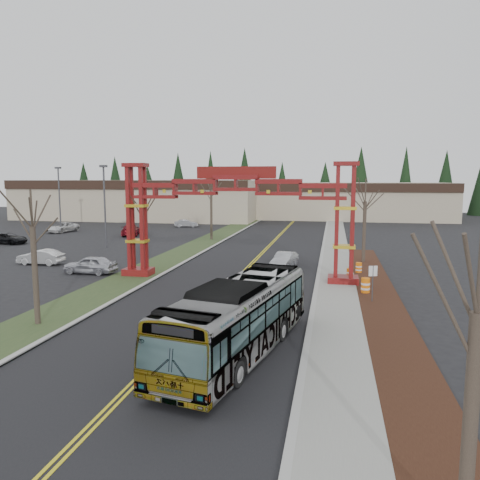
% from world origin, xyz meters
% --- Properties ---
extents(ground, '(200.00, 200.00, 0.00)m').
position_xyz_m(ground, '(0.00, 0.00, 0.00)').
color(ground, black).
rests_on(ground, ground).
extents(road, '(12.00, 110.00, 0.02)m').
position_xyz_m(road, '(0.00, 25.00, 0.01)').
color(road, black).
rests_on(road, ground).
extents(lane_line_left, '(0.12, 100.00, 0.01)m').
position_xyz_m(lane_line_left, '(-0.12, 25.00, 0.03)').
color(lane_line_left, yellow).
rests_on(lane_line_left, road).
extents(lane_line_right, '(0.12, 100.00, 0.01)m').
position_xyz_m(lane_line_right, '(0.12, 25.00, 0.03)').
color(lane_line_right, yellow).
rests_on(lane_line_right, road).
extents(curb_right, '(0.30, 110.00, 0.15)m').
position_xyz_m(curb_right, '(6.15, 25.00, 0.07)').
color(curb_right, '#AFAFA9').
rests_on(curb_right, ground).
extents(sidewalk_right, '(2.60, 110.00, 0.14)m').
position_xyz_m(sidewalk_right, '(7.60, 25.00, 0.08)').
color(sidewalk_right, gray).
rests_on(sidewalk_right, ground).
extents(landscape_strip, '(2.60, 50.00, 0.12)m').
position_xyz_m(landscape_strip, '(10.20, 10.00, 0.06)').
color(landscape_strip, black).
rests_on(landscape_strip, ground).
extents(grass_median, '(4.00, 110.00, 0.08)m').
position_xyz_m(grass_median, '(-8.00, 25.00, 0.04)').
color(grass_median, '#2C4321').
rests_on(grass_median, ground).
extents(curb_left, '(0.30, 110.00, 0.15)m').
position_xyz_m(curb_left, '(-6.15, 25.00, 0.07)').
color(curb_left, '#AFAFA9').
rests_on(curb_left, ground).
extents(gateway_arch, '(18.20, 1.60, 8.90)m').
position_xyz_m(gateway_arch, '(0.00, 18.00, 5.98)').
color(gateway_arch, maroon).
rests_on(gateway_arch, ground).
extents(retail_building_west, '(46.00, 22.30, 7.50)m').
position_xyz_m(retail_building_west, '(-30.00, 71.96, 3.76)').
color(retail_building_west, '#BBAF8F').
rests_on(retail_building_west, ground).
extents(retail_building_east, '(38.00, 20.30, 7.00)m').
position_xyz_m(retail_building_east, '(10.00, 79.95, 3.51)').
color(retail_building_east, '#BBAF8F').
rests_on(retail_building_east, ground).
extents(conifer_treeline, '(116.10, 5.60, 13.00)m').
position_xyz_m(conifer_treeline, '(0.25, 92.00, 6.49)').
color(conifer_treeline, black).
rests_on(conifer_treeline, ground).
extents(transit_bus, '(5.00, 12.08, 3.28)m').
position_xyz_m(transit_bus, '(3.26, 2.98, 1.64)').
color(transit_bus, '#B1B4B9').
rests_on(transit_bus, ground).
extents(silver_sedan, '(2.18, 4.34, 1.37)m').
position_xyz_m(silver_sedan, '(3.13, 23.47, 0.68)').
color(silver_sedan, '#A5A8AD').
rests_on(silver_sedan, ground).
extents(parked_car_near_a, '(4.38, 1.88, 1.48)m').
position_xyz_m(parked_car_near_a, '(-12.17, 18.00, 0.74)').
color(parked_car_near_a, silver).
rests_on(parked_car_near_a, ground).
extents(parked_car_near_b, '(4.15, 1.45, 1.37)m').
position_xyz_m(parked_car_near_b, '(-18.65, 20.87, 0.68)').
color(parked_car_near_b, white).
rests_on(parked_car_near_b, ground).
extents(parked_car_near_c, '(4.77, 2.48, 1.28)m').
position_xyz_m(parked_car_near_c, '(-30.87, 32.42, 0.64)').
color(parked_car_near_c, black).
rests_on(parked_car_near_c, ground).
extents(parked_car_mid_a, '(3.71, 5.72, 1.54)m').
position_xyz_m(parked_car_mid_a, '(-20.08, 43.16, 0.77)').
color(parked_car_mid_a, maroon).
rests_on(parked_car_mid_a, ground).
extents(parked_car_far_a, '(3.99, 2.25, 1.24)m').
position_xyz_m(parked_car_far_a, '(-16.09, 55.55, 0.62)').
color(parked_car_far_a, '#989A9F').
rests_on(parked_car_far_a, ground).
extents(parked_car_far_b, '(3.18, 5.37, 1.40)m').
position_xyz_m(parked_car_far_b, '(-31.50, 44.98, 0.70)').
color(parked_car_far_b, silver).
rests_on(parked_car_far_b, ground).
extents(bare_tree_median_near, '(2.92, 2.92, 7.14)m').
position_xyz_m(bare_tree_median_near, '(-8.00, 4.95, 5.18)').
color(bare_tree_median_near, '#382D26').
rests_on(bare_tree_median_near, ground).
extents(bare_tree_median_mid, '(3.02, 3.02, 7.37)m').
position_xyz_m(bare_tree_median_mid, '(-8.00, 18.98, 5.34)').
color(bare_tree_median_mid, '#382D26').
rests_on(bare_tree_median_mid, ground).
extents(bare_tree_median_far, '(3.12, 3.12, 8.02)m').
position_xyz_m(bare_tree_median_far, '(-8.00, 40.86, 5.92)').
color(bare_tree_median_far, '#382D26').
rests_on(bare_tree_median_far, ground).
extents(bare_tree_right_near, '(2.96, 2.96, 7.01)m').
position_xyz_m(bare_tree_right_near, '(10.00, -6.86, 5.03)').
color(bare_tree_right_near, '#382D26').
rests_on(bare_tree_right_near, ground).
extents(bare_tree_right_far, '(3.12, 3.12, 7.71)m').
position_xyz_m(bare_tree_right_far, '(10.00, 27.52, 5.61)').
color(bare_tree_right_far, '#382D26').
rests_on(bare_tree_right_far, ground).
extents(light_pole_near, '(0.80, 0.40, 9.23)m').
position_xyz_m(light_pole_near, '(-17.88, 31.81, 5.34)').
color(light_pole_near, '#3F3F44').
rests_on(light_pole_near, ground).
extents(light_pole_mid, '(0.81, 0.41, 9.39)m').
position_xyz_m(light_pole_mid, '(-30.92, 43.58, 5.43)').
color(light_pole_mid, '#3F3F44').
rests_on(light_pole_mid, ground).
extents(light_pole_far, '(0.80, 0.40, 9.20)m').
position_xyz_m(light_pole_far, '(-22.67, 54.53, 5.32)').
color(light_pole_far, '#3F3F44').
rests_on(light_pole_far, ground).
extents(street_sign, '(0.53, 0.18, 2.36)m').
position_xyz_m(street_sign, '(9.68, 12.95, 1.69)').
color(street_sign, '#3F3F44').
rests_on(street_sign, ground).
extents(barrel_south, '(0.59, 0.59, 1.10)m').
position_xyz_m(barrel_south, '(9.42, 15.24, 0.55)').
color(barrel_south, orange).
rests_on(barrel_south, ground).
extents(barrel_mid, '(0.48, 0.48, 0.89)m').
position_xyz_m(barrel_mid, '(8.53, 19.65, 0.45)').
color(barrel_mid, orange).
rests_on(barrel_mid, ground).
extents(barrel_north, '(0.50, 0.50, 0.92)m').
position_xyz_m(barrel_north, '(9.33, 22.20, 0.46)').
color(barrel_north, orange).
rests_on(barrel_north, ground).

